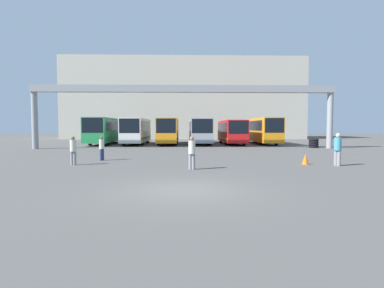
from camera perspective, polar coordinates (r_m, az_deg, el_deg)
The scene contains 15 objects.
ground_plane at distance 10.51m, azimuth -1.54°, elevation -8.74°, with size 200.00×200.00×0.00m, color #514F4C.
building_backdrop at distance 61.36m, azimuth -1.49°, elevation 8.31°, with size 45.87×12.00×15.33m.
overhead_gantry at distance 30.84m, azimuth -1.51°, elevation 9.30°, with size 30.80×0.80×6.43m.
bus_slot_0 at distance 41.16m, azimuth -15.94°, elevation 2.72°, with size 2.62×12.32×3.35m.
bus_slot_1 at distance 39.26m, azimuth -10.52°, elevation 2.70°, with size 2.52×10.17×3.27m.
bus_slot_2 at distance 38.99m, azimuth -4.51°, elevation 2.75°, with size 2.44×10.48×3.28m.
bus_slot_3 at distance 39.56m, azimuth 1.48°, elevation 2.74°, with size 2.60×11.63×3.24m.
bus_slot_4 at distance 39.28m, azimuth 7.53°, elevation 2.55°, with size 2.48×10.21×3.05m.
bus_slot_5 at distance 40.96m, azimuth 13.03°, elevation 2.74°, with size 2.43×11.94×3.34m.
pedestrian_near_left at distance 15.39m, azimuth -0.02°, elevation -1.53°, with size 0.36×0.36×1.71m.
pedestrian_mid_right at distance 18.51m, azimuth -21.69°, elevation -1.04°, with size 0.34×0.34×1.66m.
pedestrian_near_right at distance 20.55m, azimuth -16.81°, elevation -0.67°, with size 0.33×0.33×1.58m.
pedestrian_mid_left at distance 18.77m, azimuth 25.99°, elevation -0.78°, with size 0.38×0.38×1.84m.
traffic_cone at distance 18.79m, azimuth 20.78°, elevation -2.72°, with size 0.39×0.39×0.62m.
tire_stack at distance 34.62m, azimuth 22.15°, elevation 0.14°, with size 1.04×1.04×0.96m.
Camera 1 is at (0.02, -10.28, 2.17)m, focal length 28.00 mm.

